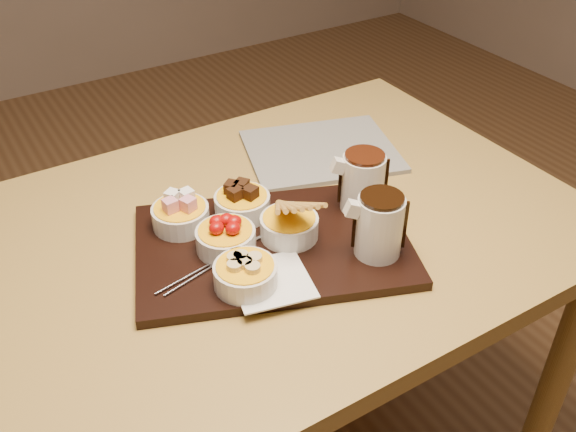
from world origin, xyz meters
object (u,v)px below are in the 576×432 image
dining_table (255,271)px  serving_board (273,246)px  pitcher_dark_chocolate (379,226)px  bowl_strawberries (226,240)px  newspaper (321,151)px  pitcher_milk_chocolate (363,183)px

dining_table → serving_board: size_ratio=2.61×
dining_table → pitcher_dark_chocolate: 0.28m
serving_board → bowl_strawberries: bowl_strawberries is taller
serving_board → newspaper: serving_board is taller
serving_board → bowl_strawberries: (-0.08, 0.02, 0.03)m
serving_board → bowl_strawberries: 0.08m
pitcher_dark_chocolate → pitcher_milk_chocolate: size_ratio=1.00×
newspaper → bowl_strawberries: bearing=-131.1°
serving_board → newspaper: 0.34m
pitcher_milk_chocolate → bowl_strawberries: bearing=-163.6°
serving_board → bowl_strawberries: bearing=-176.4°
serving_board → pitcher_dark_chocolate: (0.13, -0.11, 0.06)m
bowl_strawberries → pitcher_dark_chocolate: bearing=-33.4°
pitcher_dark_chocolate → newspaper: bearing=91.5°
serving_board → pitcher_milk_chocolate: bearing=21.8°
serving_board → bowl_strawberries: size_ratio=4.60×
pitcher_milk_chocolate → newspaper: (0.06, 0.22, -0.07)m
pitcher_dark_chocolate → bowl_strawberries: bearing=167.3°
dining_table → pitcher_dark_chocolate: pitcher_dark_chocolate is taller
dining_table → serving_board: 0.13m
pitcher_milk_chocolate → serving_board: bearing=-158.2°
dining_table → pitcher_milk_chocolate: size_ratio=11.36×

